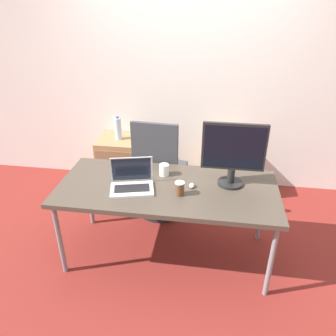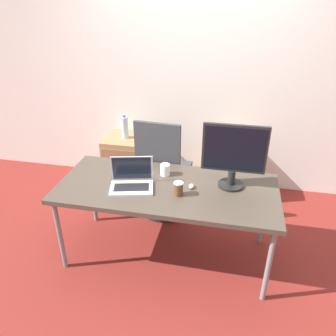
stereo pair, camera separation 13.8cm
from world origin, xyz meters
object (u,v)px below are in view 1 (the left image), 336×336
office_chair (160,179)px  monitor (233,153)px  coffee_cup_brown (180,188)px  cabinet_right (222,169)px  mouse (192,186)px  cabinet_left (121,162)px  water_bottle (118,128)px  laptop_center (132,182)px  coffee_cup_white (164,170)px

office_chair → monitor: 1.04m
office_chair → coffee_cup_brown: 0.87m
cabinet_right → mouse: 1.26m
office_chair → cabinet_right: (0.65, 0.53, -0.12)m
cabinet_left → coffee_cup_brown: bearing=-55.6°
water_bottle → coffee_cup_brown: 1.54m
laptop_center → cabinet_left: bearing=111.2°
cabinet_right → coffee_cup_brown: 1.40m
coffee_cup_white → laptop_center: bearing=-132.1°
laptop_center → mouse: (0.48, 0.08, -0.03)m
cabinet_left → water_bottle: bearing=90.0°
cabinet_left → monitor: (1.26, -1.05, 0.70)m
mouse → coffee_cup_white: bearing=146.3°
office_chair → coffee_cup_brown: size_ratio=9.84×
laptop_center → coffee_cup_white: bearing=47.9°
cabinet_right → laptop_center: laptop_center is taller
coffee_cup_brown → monitor: bearing=29.3°
cabinet_left → water_bottle: size_ratio=2.20×
cabinet_left → coffee_cup_white: bearing=-54.4°
laptop_center → mouse: bearing=9.3°
monitor → coffee_cup_white: size_ratio=5.28×
coffee_cup_brown → cabinet_left: bearing=124.4°
water_bottle → mouse: 1.49m
laptop_center → monitor: size_ratio=0.73×
monitor → cabinet_right: bearing=92.0°
cabinet_left → cabinet_right: 1.23m
water_bottle → coffee_cup_white: 1.20m
office_chair → laptop_center: size_ratio=2.82×
water_bottle → laptop_center: bearing=-68.9°
mouse → laptop_center: bearing=-170.7°
water_bottle → laptop_center: (0.47, -1.22, 0.04)m
office_chair → coffee_cup_brown: (0.29, -0.74, 0.36)m
water_bottle → coffee_cup_brown: bearing=-55.7°
cabinet_right → mouse: bearing=-103.5°
water_bottle → cabinet_left: bearing=-90.0°
mouse → coffee_cup_brown: coffee_cup_brown is taller
cabinet_left → laptop_center: size_ratio=1.56×
coffee_cup_brown → mouse: bearing=55.2°
cabinet_left → cabinet_right: (1.23, 0.00, 0.00)m
monitor → coffee_cup_brown: monitor is taller
cabinet_right → monitor: monitor is taller
cabinet_left → coffee_cup_white: 1.29m
cabinet_right → monitor: (0.04, -1.05, 0.70)m
laptop_center → cabinet_right: bearing=58.4°
coffee_cup_brown → water_bottle: bearing=124.3°
office_chair → cabinet_left: size_ratio=1.81×
mouse → coffee_cup_white: 0.31m
monitor → coffee_cup_brown: (-0.40, -0.22, -0.23)m
cabinet_left → coffee_cup_white: coffee_cup_white is taller
coffee_cup_white → office_chair: bearing=104.7°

